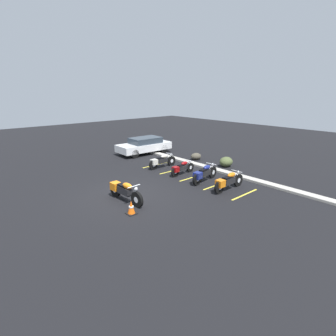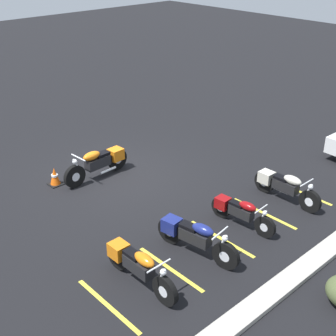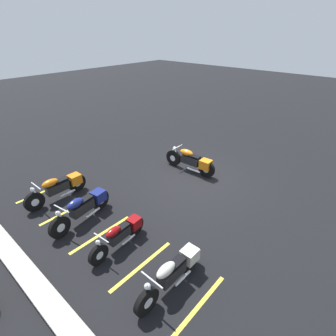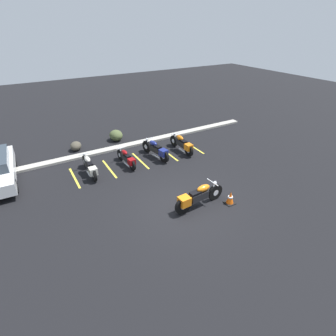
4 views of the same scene
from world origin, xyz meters
name	(u,v)px [view 3 (image 3 of 4)]	position (x,y,z in m)	size (l,w,h in m)	color
ground	(196,178)	(0.00, 0.00, 0.00)	(60.00, 60.00, 0.00)	black
motorcycle_orange_featured	(192,161)	(0.47, -0.35, 0.50)	(2.38, 0.67, 0.94)	black
parked_bike_0	(174,272)	(-2.54, 4.37, 0.46)	(0.61, 2.18, 0.86)	black
parked_bike_1	(121,234)	(-0.61, 4.36, 0.41)	(0.55, 1.96, 0.77)	black
parked_bike_2	(84,207)	(1.13, 4.38, 0.48)	(0.75, 2.28, 0.90)	black
parked_bike_3	(59,187)	(2.78, 4.30, 0.47)	(0.63, 2.25, 0.89)	black
concrete_curb	(33,282)	(0.00, 6.57, 0.06)	(18.00, 0.50, 0.12)	#A8A399
traffic_cone	(175,153)	(1.80, -0.84, 0.26)	(0.40, 0.40, 0.57)	black
stall_line_0	(197,308)	(-3.31, 4.47, 0.00)	(0.10, 2.10, 0.00)	gold
stall_line_1	(142,265)	(-1.56, 4.47, 0.00)	(0.10, 2.10, 0.00)	gold
stall_line_2	(101,234)	(0.19, 4.47, 0.00)	(0.10, 2.10, 0.00)	gold
stall_line_3	(70,210)	(1.95, 4.47, 0.00)	(0.10, 2.10, 0.00)	gold
stall_line_4	(45,191)	(3.70, 4.47, 0.00)	(0.10, 2.10, 0.00)	gold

